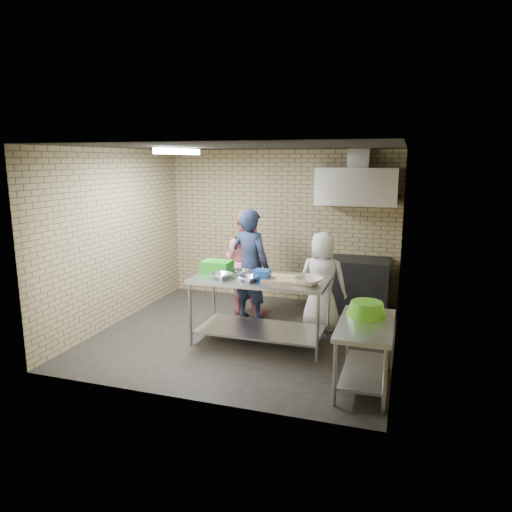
{
  "coord_description": "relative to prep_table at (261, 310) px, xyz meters",
  "views": [
    {
      "loc": [
        2.17,
        -6.23,
        2.53
      ],
      "look_at": [
        0.1,
        0.2,
        1.15
      ],
      "focal_mm": 33.26,
      "sensor_mm": 36.0,
      "label": 1
    }
  ],
  "objects": [
    {
      "name": "floor",
      "position": [
        -0.29,
        0.18,
        -0.47
      ],
      "size": [
        4.2,
        4.2,
        0.0
      ],
      "primitive_type": "plane",
      "color": "black",
      "rests_on": "ground"
    },
    {
      "name": "ceiling",
      "position": [
        -0.29,
        0.18,
        2.23
      ],
      "size": [
        4.2,
        4.2,
        0.0
      ],
      "primitive_type": "plane",
      "rotation": [
        3.14,
        0.0,
        0.0
      ],
      "color": "black",
      "rests_on": "ground"
    },
    {
      "name": "back_wall",
      "position": [
        -0.29,
        2.18,
        0.88
      ],
      "size": [
        4.2,
        0.06,
        2.7
      ],
      "primitive_type": "cube",
      "color": "tan",
      "rests_on": "ground"
    },
    {
      "name": "front_wall",
      "position": [
        -0.29,
        -1.82,
        0.88
      ],
      "size": [
        4.2,
        0.06,
        2.7
      ],
      "primitive_type": "cube",
      "color": "tan",
      "rests_on": "ground"
    },
    {
      "name": "left_wall",
      "position": [
        -2.39,
        0.18,
        0.88
      ],
      "size": [
        0.06,
        4.0,
        2.7
      ],
      "primitive_type": "cube",
      "color": "tan",
      "rests_on": "ground"
    },
    {
      "name": "right_wall",
      "position": [
        1.81,
        0.18,
        0.88
      ],
      "size": [
        0.06,
        4.0,
        2.7
      ],
      "primitive_type": "cube",
      "color": "tan",
      "rests_on": "ground"
    },
    {
      "name": "prep_table",
      "position": [
        0.0,
        0.0,
        0.0
      ],
      "size": [
        1.87,
        0.93,
        0.93
      ],
      "primitive_type": "cube",
      "color": "#BABCC1",
      "rests_on": "floor"
    },
    {
      "name": "side_counter",
      "position": [
        1.51,
        -0.92,
        -0.09
      ],
      "size": [
        0.6,
        1.2,
        0.75
      ],
      "primitive_type": "cube",
      "color": "silver",
      "rests_on": "floor"
    },
    {
      "name": "stove",
      "position": [
        1.06,
        1.83,
        -0.02
      ],
      "size": [
        1.2,
        0.7,
        0.9
      ],
      "primitive_type": "cube",
      "color": "black",
      "rests_on": "floor"
    },
    {
      "name": "range_hood",
      "position": [
        1.06,
        1.88,
        1.63
      ],
      "size": [
        1.3,
        0.6,
        0.6
      ],
      "primitive_type": "cube",
      "color": "silver",
      "rests_on": "back_wall"
    },
    {
      "name": "hood_duct",
      "position": [
        1.06,
        2.03,
        2.08
      ],
      "size": [
        0.35,
        0.3,
        0.3
      ],
      "primitive_type": "cube",
      "color": "#A5A8AD",
      "rests_on": "back_wall"
    },
    {
      "name": "wall_shelf",
      "position": [
        1.36,
        2.07,
        1.45
      ],
      "size": [
        0.8,
        0.2,
        0.04
      ],
      "primitive_type": "cube",
      "color": "#3F2B19",
      "rests_on": "back_wall"
    },
    {
      "name": "fluorescent_fixture",
      "position": [
        -1.29,
        0.18,
        2.17
      ],
      "size": [
        0.1,
        1.25,
        0.08
      ],
      "primitive_type": "cube",
      "color": "white",
      "rests_on": "ceiling"
    },
    {
      "name": "green_crate",
      "position": [
        -0.7,
        0.12,
        0.55
      ],
      "size": [
        0.41,
        0.31,
        0.17
      ],
      "primitive_type": "cube",
      "color": "green",
      "rests_on": "prep_table"
    },
    {
      "name": "blue_tub",
      "position": [
        0.05,
        -0.1,
        0.53
      ],
      "size": [
        0.21,
        0.21,
        0.13
      ],
      "primitive_type": "cube",
      "color": "#164BAB",
      "rests_on": "prep_table"
    },
    {
      "name": "cutting_board",
      "position": [
        0.35,
        -0.02,
        0.48
      ],
      "size": [
        0.57,
        0.44,
        0.03
      ],
      "primitive_type": "cube",
      "color": "#D9B37D",
      "rests_on": "prep_table"
    },
    {
      "name": "mixing_bowl_a",
      "position": [
        -0.5,
        -0.2,
        0.5
      ],
      "size": [
        0.36,
        0.36,
        0.07
      ],
      "primitive_type": "imported",
      "rotation": [
        0.0,
        0.0,
        -0.3
      ],
      "color": "silver",
      "rests_on": "prep_table"
    },
    {
      "name": "mixing_bowl_b",
      "position": [
        -0.3,
        0.05,
        0.5
      ],
      "size": [
        0.28,
        0.28,
        0.07
      ],
      "primitive_type": "imported",
      "rotation": [
        0.0,
        0.0,
        -0.3
      ],
      "color": "#ABAEB2",
      "rests_on": "prep_table"
    },
    {
      "name": "mixing_bowl_c",
      "position": [
        -0.1,
        -0.22,
        0.5
      ],
      "size": [
        0.34,
        0.34,
        0.07
      ],
      "primitive_type": "imported",
      "rotation": [
        0.0,
        0.0,
        -0.3
      ],
      "color": "silver",
      "rests_on": "prep_table"
    },
    {
      "name": "ceramic_bowl",
      "position": [
        0.7,
        -0.15,
        0.51
      ],
      "size": [
        0.45,
        0.45,
        0.09
      ],
      "primitive_type": "imported",
      "rotation": [
        0.0,
        0.0,
        -0.3
      ],
      "color": "beige",
      "rests_on": "prep_table"
    },
    {
      "name": "green_basin",
      "position": [
        1.49,
        -0.67,
        0.37
      ],
      "size": [
        0.46,
        0.46,
        0.17
      ],
      "primitive_type": null,
      "color": "#59C626",
      "rests_on": "side_counter"
    },
    {
      "name": "bottle_green",
      "position": [
        1.51,
        2.07,
        1.55
      ],
      "size": [
        0.06,
        0.06,
        0.15
      ],
      "primitive_type": "cylinder",
      "color": "green",
      "rests_on": "wall_shelf"
    },
    {
      "name": "man_navy",
      "position": [
        -0.43,
        0.86,
        0.43
      ],
      "size": [
        0.75,
        0.6,
        1.79
      ],
      "primitive_type": "imported",
      "rotation": [
        0.0,
        0.0,
        2.85
      ],
      "color": "black",
      "rests_on": "floor"
    },
    {
      "name": "woman_pink",
      "position": [
        -0.61,
        1.18,
        0.4
      ],
      "size": [
        0.97,
        0.83,
        1.73
      ],
      "primitive_type": "imported",
      "rotation": [
        0.0,
        0.0,
        2.92
      ],
      "color": "#D36F7D",
      "rests_on": "floor"
    },
    {
      "name": "woman_white",
      "position": [
        0.72,
        0.81,
        0.28
      ],
      "size": [
        0.73,
        0.48,
        1.49
      ],
      "primitive_type": "imported",
      "rotation": [
        0.0,
        0.0,
        3.13
      ],
      "color": "silver",
      "rests_on": "floor"
    }
  ]
}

